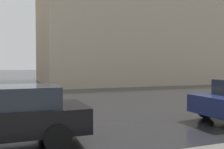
{
  "coord_description": "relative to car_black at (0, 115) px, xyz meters",
  "views": [
    {
      "loc": [
        -7.32,
        -3.95,
        1.9
      ],
      "look_at": [
        5.79,
        -8.86,
        1.4
      ],
      "focal_mm": 39.96,
      "sensor_mm": 36.0,
      "label": 1
    }
  ],
  "objects": [
    {
      "name": "car_black",
      "position": [
        0.0,
        0.0,
        0.0
      ],
      "size": [
        1.85,
        4.1,
        1.41
      ],
      "color": "black",
      "rests_on": "ground_plane"
    }
  ]
}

